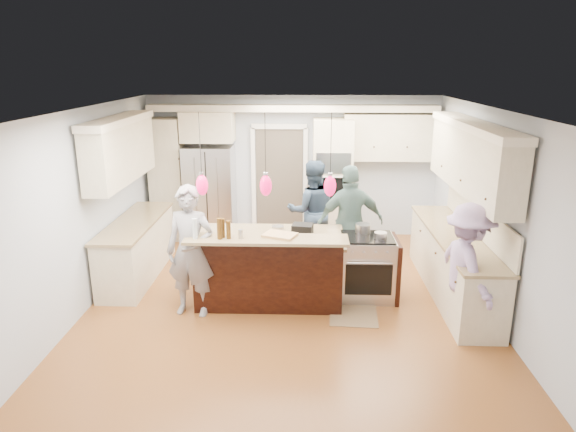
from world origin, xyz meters
name	(u,v)px	position (x,y,z in m)	size (l,w,h in m)	color
ground_plane	(287,299)	(0.00, 0.00, 0.00)	(6.00, 6.00, 0.00)	#9B5B2A
room_shell	(287,176)	(0.00, 0.00, 1.82)	(5.54, 6.04, 2.72)	#B2BCC6
refrigerator	(210,193)	(-1.55, 2.64, 0.90)	(0.90, 0.70, 1.80)	#B7B7BC
oven_column	(332,181)	(0.75, 2.67, 1.15)	(0.72, 0.69, 2.30)	beige
back_upper_cabinets	(252,152)	(-0.75, 2.76, 1.67)	(5.30, 0.61, 2.54)	beige
right_counter_run	(459,225)	(2.44, 0.30, 1.06)	(0.64, 3.10, 2.51)	beige
left_cabinets	(131,212)	(-2.44, 0.80, 1.06)	(0.64, 2.30, 2.51)	beige
kitchen_island	(270,266)	(-0.25, 0.07, 0.49)	(2.10, 1.46, 1.12)	black
island_range	(368,267)	(1.16, 0.15, 0.46)	(0.82, 0.71, 0.92)	#B7B7BC
pendant_lights	(266,185)	(-0.25, -0.51, 1.80)	(1.75, 0.15, 1.03)	black
person_bar_end	(191,252)	(-1.26, -0.45, 0.89)	(0.65, 0.42, 1.77)	gray
person_far_left	(312,211)	(0.36, 1.60, 0.87)	(0.84, 0.66, 1.74)	#28394E
person_far_right	(350,223)	(0.95, 0.85, 0.90)	(1.05, 0.44, 1.80)	slate
person_range_side	(467,269)	(2.25, -0.78, 0.83)	(1.07, 0.62, 1.66)	#A48ABB
floor_rug	(353,311)	(0.92, -0.34, 0.01)	(0.63, 0.93, 0.01)	olive
water_bottle	(195,229)	(-1.15, -0.59, 1.25)	(0.06, 0.06, 0.27)	silver
beer_bottle_a	(229,230)	(-0.73, -0.58, 1.24)	(0.06, 0.06, 0.24)	#482D0C
beer_bottle_b	(220,229)	(-0.84, -0.60, 1.26)	(0.07, 0.07, 0.27)	#482D0C
beer_bottle_c	(223,228)	(-0.81, -0.53, 1.24)	(0.06, 0.06, 0.25)	#482D0C
drink_can	(241,234)	(-0.57, -0.57, 1.18)	(0.06, 0.06, 0.12)	#B7B7BC
cutting_board	(280,235)	(-0.08, -0.47, 1.14)	(0.40, 0.29, 0.03)	tan
pot_large	(363,228)	(1.08, 0.33, 0.98)	(0.22, 0.22, 0.13)	#B7B7BC
pot_small	(381,235)	(1.30, 0.07, 0.96)	(0.18, 0.18, 0.09)	#B7B7BC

